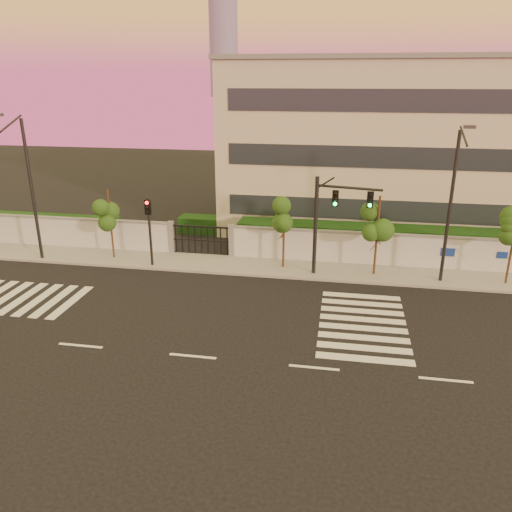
# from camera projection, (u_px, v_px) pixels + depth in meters

# --- Properties ---
(ground) EXTENTS (120.00, 120.00, 0.00)m
(ground) POSITION_uv_depth(u_px,v_px,m) (193.00, 356.00, 20.59)
(ground) COLOR black
(ground) RESTS_ON ground
(sidewalk) EXTENTS (60.00, 3.00, 0.15)m
(sidewalk) POSITION_uv_depth(u_px,v_px,m) (243.00, 266.00, 30.30)
(sidewalk) COLOR gray
(sidewalk) RESTS_ON ground
(perimeter_wall) EXTENTS (60.00, 0.36, 2.20)m
(perimeter_wall) POSITION_uv_depth(u_px,v_px,m) (249.00, 243.00, 31.34)
(perimeter_wall) COLOR #B1B4B8
(perimeter_wall) RESTS_ON ground
(hedge_row) EXTENTS (41.00, 4.25, 1.80)m
(hedge_row) POSITION_uv_depth(u_px,v_px,m) (272.00, 234.00, 33.79)
(hedge_row) COLOR black
(hedge_row) RESTS_ON ground
(institutional_building) EXTENTS (24.40, 12.40, 12.25)m
(institutional_building) POSITION_uv_depth(u_px,v_px,m) (390.00, 144.00, 37.43)
(institutional_building) COLOR beige
(institutional_building) RESTS_ON ground
(road_markings) EXTENTS (57.00, 7.62, 0.02)m
(road_markings) POSITION_uv_depth(u_px,v_px,m) (184.00, 313.00, 24.33)
(road_markings) COLOR silver
(road_markings) RESTS_ON ground
(street_tree_c) EXTENTS (1.43, 1.14, 4.50)m
(street_tree_c) POSITION_uv_depth(u_px,v_px,m) (110.00, 208.00, 30.45)
(street_tree_c) COLOR #382314
(street_tree_c) RESTS_ON ground
(street_tree_d) EXTENTS (1.63, 1.30, 4.30)m
(street_tree_d) POSITION_uv_depth(u_px,v_px,m) (284.00, 218.00, 28.95)
(street_tree_d) COLOR #382314
(street_tree_d) RESTS_ON ground
(street_tree_e) EXTENTS (1.65, 1.31, 4.74)m
(street_tree_e) POSITION_uv_depth(u_px,v_px,m) (379.00, 218.00, 27.72)
(street_tree_e) COLOR #382314
(street_tree_e) RESTS_ON ground
(traffic_signal_main) EXTENTS (3.63, 0.88, 5.78)m
(traffic_signal_main) POSITION_uv_depth(u_px,v_px,m) (329.00, 215.00, 27.68)
(traffic_signal_main) COLOR black
(traffic_signal_main) RESTS_ON ground
(traffic_signal_secondary) EXTENTS (0.34, 0.33, 4.33)m
(traffic_signal_secondary) POSITION_uv_depth(u_px,v_px,m) (149.00, 224.00, 29.33)
(traffic_signal_secondary) COLOR black
(traffic_signal_secondary) RESTS_ON ground
(streetlight_west) EXTENTS (0.54, 2.18, 9.06)m
(streetlight_west) POSITION_uv_depth(u_px,v_px,m) (29.00, 184.00, 29.64)
(streetlight_west) COLOR black
(streetlight_west) RESTS_ON ground
(streetlight_east) EXTENTS (0.52, 2.11, 8.76)m
(streetlight_east) POSITION_uv_depth(u_px,v_px,m) (452.00, 201.00, 26.19)
(streetlight_east) COLOR black
(streetlight_east) RESTS_ON ground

